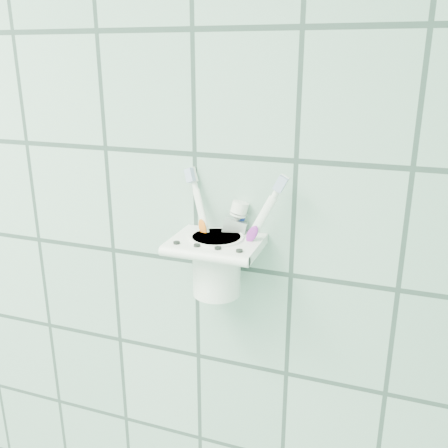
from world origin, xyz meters
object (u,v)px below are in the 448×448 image
Objects in this scene: toothbrush_pink at (219,231)px; holder_bracket at (216,245)px; toothbrush_orange at (223,225)px; toothpaste_tube at (220,237)px; toothbrush_blue at (219,213)px; cup at (217,263)px.

holder_bracket is at bearing 158.33° from toothbrush_pink.
toothbrush_orange is at bearing 101.55° from toothbrush_pink.
toothpaste_tube is at bearing 94.64° from holder_bracket.
holder_bracket is at bearing -95.22° from toothbrush_blue.
toothbrush_orange is (0.00, 0.01, 0.00)m from toothbrush_pink.
toothbrush_orange is 0.03m from toothpaste_tube.
toothbrush_blue reaches higher than toothbrush_pink.
holder_bracket is 1.41× the size of cup.
toothbrush_blue reaches higher than toothbrush_orange.
toothbrush_pink is 0.96× the size of toothbrush_orange.
toothbrush_orange is (0.01, 0.01, 0.06)m from cup.
cup is 0.06m from toothbrush_orange.
toothbrush_blue is 1.16× the size of toothbrush_orange.
cup is at bearing -97.37° from toothpaste_tube.
toothbrush_blue reaches higher than cup.
toothbrush_pink is 0.01m from toothbrush_orange.
holder_bracket is at bearing -74.07° from cup.
toothbrush_pink is 1.34× the size of toothpaste_tube.
holder_bracket is 0.03m from cup.
toothbrush_pink is 0.03m from toothbrush_blue.
toothbrush_orange is at bearing 32.71° from cup.
toothpaste_tube reaches higher than cup.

